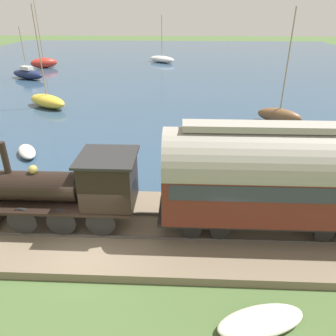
% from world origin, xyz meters
% --- Properties ---
extents(ground_plane, '(200.00, 200.00, 0.00)m').
position_xyz_m(ground_plane, '(0.00, 0.00, 0.00)').
color(ground_plane, '#476033').
extents(harbor_water, '(80.00, 80.00, 0.01)m').
position_xyz_m(harbor_water, '(44.56, 0.00, 0.00)').
color(harbor_water, '#2D4760').
rests_on(harbor_water, ground).
extents(rail_embankment, '(5.76, 56.00, 0.47)m').
position_xyz_m(rail_embankment, '(1.38, 0.00, 0.18)').
color(rail_embankment, '#756651').
rests_on(rail_embankment, ground).
extents(steam_locomotive, '(2.26, 6.31, 3.62)m').
position_xyz_m(steam_locomotive, '(1.38, 0.79, 2.27)').
color(steam_locomotive, black).
rests_on(steam_locomotive, rail_embankment).
extents(passenger_coach, '(2.51, 8.88, 4.51)m').
position_xyz_m(passenger_coach, '(1.38, -6.97, 2.92)').
color(passenger_coach, black).
rests_on(passenger_coach, rail_embankment).
extents(sailboat_red, '(3.15, 4.23, 9.87)m').
position_xyz_m(sailboat_red, '(41.43, 18.03, 0.80)').
color(sailboat_red, '#B72D23').
rests_on(sailboat_red, harbor_water).
extents(sailboat_navy, '(3.64, 5.38, 6.39)m').
position_xyz_m(sailboat_navy, '(33.06, 16.96, 0.66)').
color(sailboat_navy, '#192347').
rests_on(sailboat_navy, harbor_water).
extents(sailboat_brown, '(2.77, 3.67, 8.69)m').
position_xyz_m(sailboat_brown, '(16.40, -11.36, 0.68)').
color(sailboat_brown, brown).
rests_on(sailboat_brown, harbor_water).
extents(sailboat_yellow, '(3.84, 4.75, 8.86)m').
position_xyz_m(sailboat_yellow, '(20.03, 9.36, 0.65)').
color(sailboat_yellow, gold).
rests_on(sailboat_yellow, harbor_water).
extents(sailboat_white, '(4.23, 5.06, 7.31)m').
position_xyz_m(sailboat_white, '(47.55, 0.20, 0.56)').
color(sailboat_white, white).
rests_on(sailboat_white, harbor_water).
extents(rowboat_off_pier, '(2.59, 2.15, 0.55)m').
position_xyz_m(rowboat_off_pier, '(9.06, 6.59, 0.28)').
color(rowboat_off_pier, beige).
rests_on(rowboat_off_pier, harbor_water).
extents(beached_dinghy, '(1.88, 3.00, 0.44)m').
position_xyz_m(beached_dinghy, '(-3.01, -5.90, 0.22)').
color(beached_dinghy, beige).
rests_on(beached_dinghy, ground).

